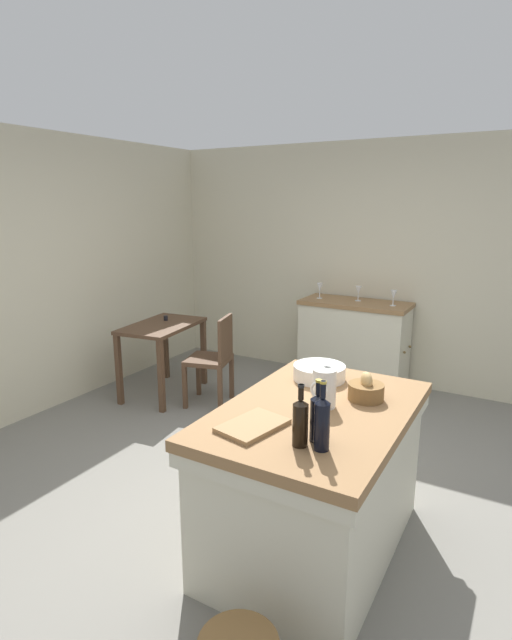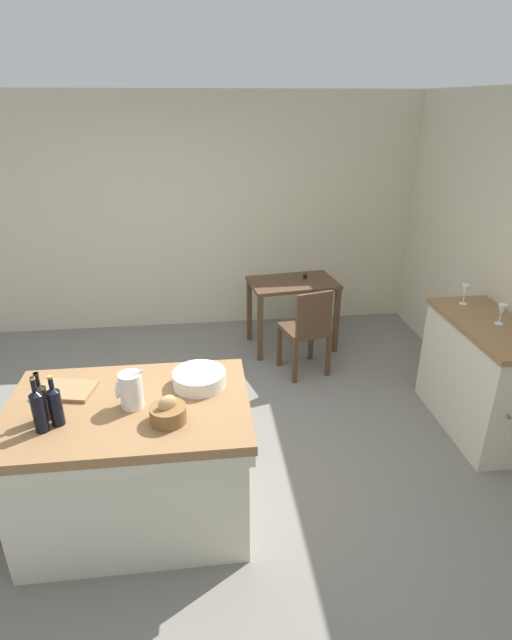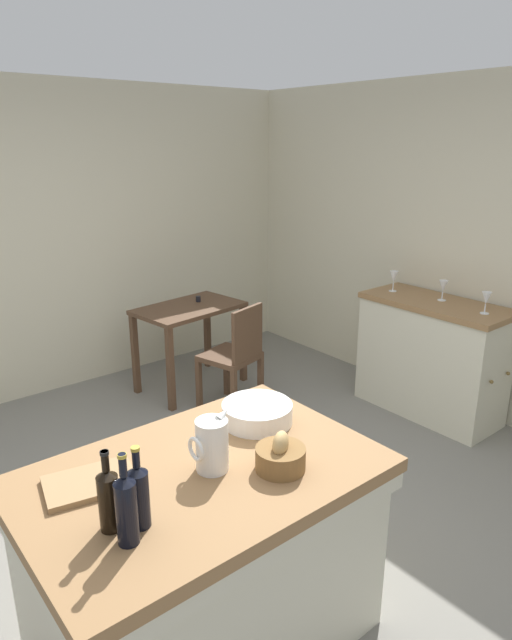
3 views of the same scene
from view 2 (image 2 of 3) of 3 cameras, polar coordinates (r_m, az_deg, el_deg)
The scene contains 15 objects.
ground_plane at distance 3.86m, azimuth -6.58°, elevation -16.08°, with size 6.76×6.76×0.00m, color slate.
wall_back at distance 5.68m, azimuth -7.55°, elevation 11.95°, with size 5.32×0.12×2.60m, color beige.
island_table at distance 3.21m, azimuth -13.96°, elevation -15.44°, with size 1.41×0.94×0.87m.
side_cabinet at distance 4.33m, azimuth 24.67°, elevation -5.99°, with size 0.52×1.16×0.93m.
writing_desk at distance 5.21m, azimuth 4.29°, elevation 3.25°, with size 0.96×0.67×0.80m.
wooden_chair at distance 4.71m, azimuth 5.99°, elevation -1.01°, with size 0.49×0.49×0.90m.
pitcher at distance 2.89m, azimuth -14.36°, elevation -7.89°, with size 0.17×0.13×0.26m.
wash_bowl at distance 3.06m, azimuth -6.63°, elevation -6.78°, with size 0.33×0.33×0.09m, color white.
bread_basket at distance 2.76m, azimuth -10.22°, elevation -10.55°, with size 0.20×0.20×0.16m.
cutting_board at distance 3.20m, azimuth -21.30°, elevation -7.63°, with size 0.34×0.23×0.02m, color #99754C.
wine_bottle_dark at distance 2.87m, azimuth -22.35°, elevation -9.14°, with size 0.07×0.07×0.30m.
wine_bottle_amber at distance 2.93m, azimuth -23.73°, elevation -8.66°, with size 0.07×0.07×0.30m.
wine_bottle_green at distance 2.84m, azimuth -24.00°, elevation -9.52°, with size 0.07×0.07×0.33m.
wine_glass_left at distance 4.11m, azimuth 26.71°, elevation 1.00°, with size 0.07×0.07×0.16m.
wine_glass_middle at distance 4.40m, azimuth 23.19°, elevation 3.15°, with size 0.07×0.07×0.17m.
Camera 2 is at (0.08, -2.95, 2.48)m, focal length 27.46 mm.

